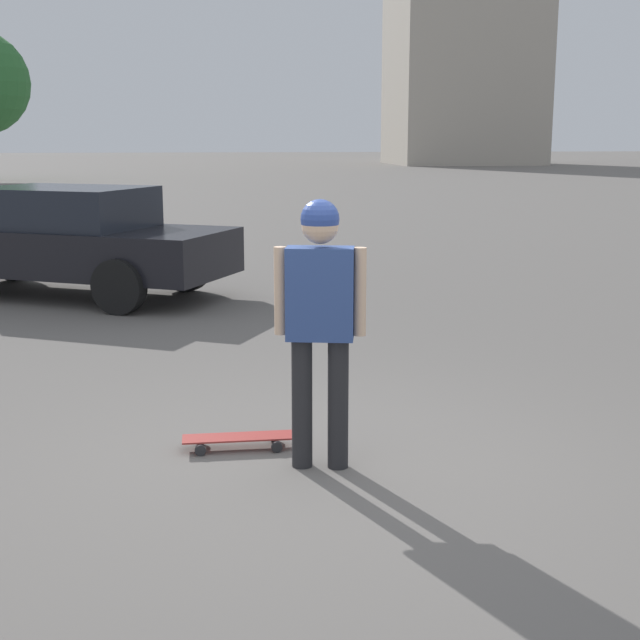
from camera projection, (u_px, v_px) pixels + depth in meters
name	position (u px, v px, depth m)	size (l,w,h in m)	color
ground_plane	(320.00, 466.00, 5.92)	(220.00, 220.00, 0.00)	slate
person	(320.00, 307.00, 5.70)	(0.58, 0.28, 1.77)	#262628
skateboard	(238.00, 439.00, 6.24)	(0.77, 0.25, 0.09)	#A5332D
car_parked_near	(61.00, 240.00, 12.05)	(4.98, 3.69, 1.48)	black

